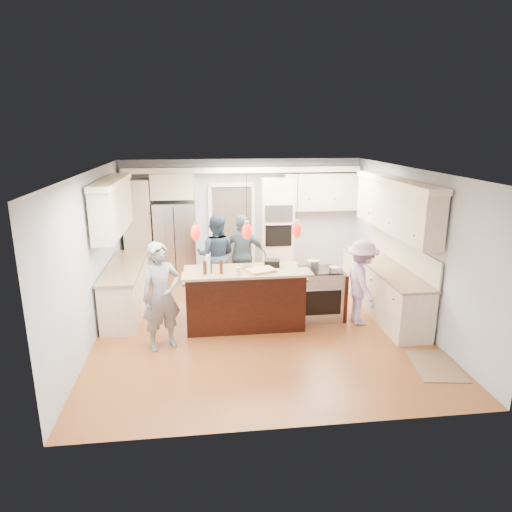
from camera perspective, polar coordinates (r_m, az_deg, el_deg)
The scene contains 23 objects.
ground_plane at distance 8.27m, azimuth 0.29°, elevation -8.35°, with size 6.00×6.00×0.00m, color #A0552C.
room_shell at distance 7.71m, azimuth 0.31°, elevation 4.09°, with size 5.54×6.04×2.72m.
refrigerator at distance 10.44m, azimuth -10.00°, elevation 1.77°, with size 0.90×0.70×1.80m, color #B7B7BC.
oven_column at distance 10.53m, azimuth 2.54°, elevation 3.52°, with size 0.72×0.69×2.30m.
back_upper_cabinets at distance 10.39m, azimuth -5.72°, elevation 6.20°, with size 5.30×0.61×2.54m.
right_counter_run at distance 8.81m, azimuth 16.04°, elevation -0.17°, with size 0.64×3.10×2.51m.
left_cabinets at distance 8.74m, azimuth -16.50°, elevation -0.32°, with size 0.64×2.30×2.51m.
kitchen_island at distance 8.12m, azimuth -1.51°, elevation -5.11°, with size 2.10×1.46×1.12m.
island_range at distance 8.44m, azimuth 8.04°, elevation -4.65°, with size 0.82×0.71×0.92m.
pendant_lights at distance 7.19m, azimuth -1.16°, elevation 3.12°, with size 1.75×0.15×1.03m.
person_bar_end at distance 7.23m, azimuth -11.75°, elevation -4.96°, with size 0.63×0.41×1.72m, color slate.
person_far_left at distance 9.44m, azimuth -5.01°, elevation 0.09°, with size 0.82×0.64×1.68m, color #2B3E55.
person_far_right at distance 9.47m, azimuth -1.64°, elevation 0.17°, with size 0.98×0.41×1.67m, color #495F66.
person_range_side at distance 8.22m, azimuth 13.06°, elevation -3.24°, with size 0.98×0.56×1.52m, color #AC8CBC.
floor_rug at distance 7.38m, azimuth 21.54°, elevation -12.60°, with size 0.65×0.95×0.01m, color #947451.
water_bottle at distance 7.31m, azimuth -5.99°, elevation -1.03°, with size 0.07×0.07×0.31m, color silver.
beer_bottle_a at distance 7.30m, azimuth -6.44°, elevation -1.45°, with size 0.06×0.06×0.22m, color #431B0C.
beer_bottle_b at distance 7.30m, azimuth -4.39°, elevation -1.35°, with size 0.06×0.06×0.23m, color #431B0C.
beer_bottle_c at distance 7.37m, azimuth -5.72°, elevation -1.26°, with size 0.06×0.06×0.22m, color #431B0C.
drink_can at distance 7.26m, azimuth -2.23°, elevation -1.86°, with size 0.06×0.06×0.12m, color #B7B7BC.
cutting_board at distance 7.43m, azimuth 0.65°, elevation -1.79°, with size 0.44×0.31×0.03m, color tan.
pot_large at distance 8.38m, azimuth 7.12°, elevation -0.95°, with size 0.22×0.22×0.13m, color #B7B7BC.
pot_small at distance 8.16m, azimuth 9.76°, elevation -1.66°, with size 0.19×0.19×0.09m, color #B7B7BC.
Camera 1 is at (-0.95, -7.49, 3.37)m, focal length 32.00 mm.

